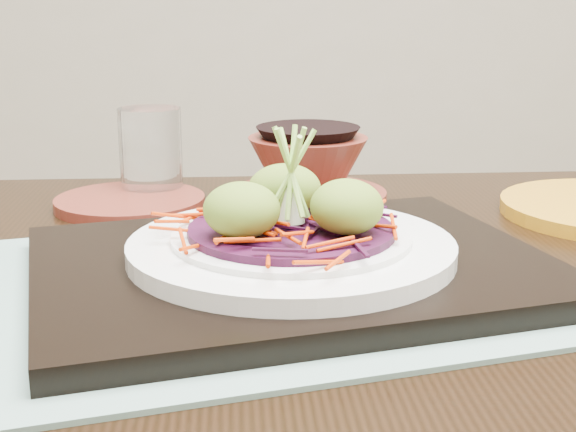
{
  "coord_description": "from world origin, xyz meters",
  "views": [
    {
      "loc": [
        -0.19,
        -0.6,
        0.92
      ],
      "look_at": [
        -0.12,
        0.0,
        0.75
      ],
      "focal_mm": 50.0,
      "sensor_mm": 36.0,
      "label": 1
    }
  ],
  "objects": [
    {
      "name": "water_glass",
      "position": [
        -0.24,
        0.28,
        0.75
      ],
      "size": [
        0.08,
        0.08,
        0.1
      ],
      "primitive_type": "cylinder",
      "rotation": [
        0.0,
        0.0,
        0.18
      ],
      "color": "white",
      "rests_on": "dining_table"
    },
    {
      "name": "cabbage_bed",
      "position": [
        -0.12,
        -0.02,
        0.74
      ],
      "size": [
        0.16,
        0.16,
        0.01
      ],
      "primitive_type": "cylinder",
      "color": "#380B29",
      "rests_on": "white_plate"
    },
    {
      "name": "guacamole_scoops",
      "position": [
        -0.12,
        -0.02,
        0.77
      ],
      "size": [
        0.14,
        0.12,
        0.04
      ],
      "color": "olive",
      "rests_on": "cabbage_bed"
    },
    {
      "name": "dining_table",
      "position": [
        -0.09,
        -0.0,
        0.61
      ],
      "size": [
        1.16,
        0.81,
        0.7
      ],
      "rotation": [
        0.0,
        0.0,
        -0.05
      ],
      "color": "black",
      "rests_on": "ground"
    },
    {
      "name": "terracotta_bowl_set",
      "position": [
        -0.07,
        0.23,
        0.73
      ],
      "size": [
        0.21,
        0.21,
        0.07
      ],
      "rotation": [
        0.0,
        0.0,
        -0.23
      ],
      "color": "#5D1F16",
      "rests_on": "dining_table"
    },
    {
      "name": "carrot_julienne",
      "position": [
        -0.12,
        -0.02,
        0.75
      ],
      "size": [
        0.19,
        0.19,
        0.01
      ],
      "primitive_type": null,
      "color": "#C73003",
      "rests_on": "cabbage_bed"
    },
    {
      "name": "placemat",
      "position": [
        -0.12,
        -0.02,
        0.7
      ],
      "size": [
        0.5,
        0.42,
        0.0
      ],
      "primitive_type": "cube",
      "rotation": [
        0.0,
        0.0,
        0.18
      ],
      "color": "gray",
      "rests_on": "dining_table"
    },
    {
      "name": "terracotta_side_plate",
      "position": [
        -0.26,
        0.23,
        0.71
      ],
      "size": [
        0.21,
        0.21,
        0.01
      ],
      "primitive_type": "cylinder",
      "rotation": [
        0.0,
        0.0,
        -0.47
      ],
      "color": "#5D1F16",
      "rests_on": "dining_table"
    },
    {
      "name": "white_plate",
      "position": [
        -0.12,
        -0.02,
        0.73
      ],
      "size": [
        0.25,
        0.25,
        0.02
      ],
      "color": "white",
      "rests_on": "serving_tray"
    },
    {
      "name": "serving_tray",
      "position": [
        -0.12,
        -0.02,
        0.71
      ],
      "size": [
        0.43,
        0.35,
        0.02
      ],
      "primitive_type": "cube",
      "rotation": [
        0.0,
        0.0,
        0.18
      ],
      "color": "black",
      "rests_on": "placemat"
    },
    {
      "name": "scallion_garnish",
      "position": [
        -0.12,
        -0.02,
        0.79
      ],
      "size": [
        0.06,
        0.06,
        0.09
      ],
      "primitive_type": null,
      "color": "#95CB51",
      "rests_on": "cabbage_bed"
    }
  ]
}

